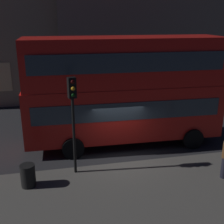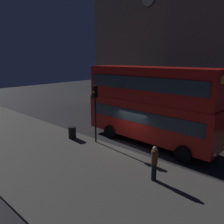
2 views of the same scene
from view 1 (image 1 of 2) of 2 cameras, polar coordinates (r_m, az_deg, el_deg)
ground_plane at (r=14.49m, az=1.38°, el=-8.80°), size 80.00×80.00×0.00m
sidewalk_slab at (r=10.52m, az=7.95°, el=-20.50°), size 44.00×8.08×0.12m
double_decker_bus at (r=14.88m, az=2.40°, el=4.95°), size 10.35×3.11×5.69m
traffic_light_near_kerb at (r=11.77m, az=-7.81°, el=1.11°), size 0.37×0.39×4.25m
litter_bin at (r=12.23m, az=-16.37°, el=-12.03°), size 0.59×0.59×0.94m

